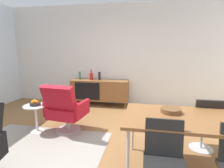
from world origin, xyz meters
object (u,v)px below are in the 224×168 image
vase_cobalt (91,76)px  fruit_bowl (35,103)px  sideboard (100,90)px  wooden_bowl_on_table (171,110)px  dining_table (190,120)px  dining_chair_back_right (205,122)px  side_table_round (36,115)px  dining_chair_front_left (164,162)px  lounge_chair_red (65,108)px  vase_ceramic_small (99,76)px  vase_sculptural_dark (80,76)px

vase_cobalt → fruit_bowl: (-0.53, -1.86, -0.26)m
sideboard → wooden_bowl_on_table: 2.93m
dining_table → dining_chair_back_right: 0.70m
dining_chair_back_right → side_table_round: dining_chair_back_right is taller
vase_cobalt → dining_chair_front_left: vase_cobalt is taller
dining_chair_front_left → fruit_bowl: size_ratio=4.28×
lounge_chair_red → dining_chair_front_left: bearing=-38.9°
dining_chair_back_right → sideboard: bearing=137.2°
wooden_bowl_on_table → dining_chair_front_left: (-0.13, -0.68, -0.30)m
sideboard → lounge_chair_red: size_ratio=1.69×
vase_ceramic_small → lounge_chair_red: (-0.21, -1.77, -0.37)m
wooden_bowl_on_table → fruit_bowl: (-2.36, 0.58, -0.21)m
vase_cobalt → side_table_round: 2.00m
dining_table → vase_sculptural_dark: bearing=133.0°
dining_chair_front_left → vase_ceramic_small: bearing=115.1°
sideboard → dining_chair_back_right: size_ratio=1.87×
vase_ceramic_small → dining_table: 3.14m
dining_chair_front_left → side_table_round: 2.56m
sideboard → dining_table: dining_table is taller
dining_chair_back_right → lounge_chair_red: 2.39m
dining_chair_back_right → dining_chair_front_left: same height
wooden_bowl_on_table → dining_chair_back_right: 0.78m
sideboard → fruit_bowl: size_ratio=8.00×
dining_chair_back_right → wooden_bowl_on_table: bearing=-142.2°
sideboard → side_table_round: sideboard is taller
sideboard → dining_chair_back_right: 2.95m
vase_cobalt → vase_ceramic_small: vase_cobalt is taller
dining_chair_front_left → fruit_bowl: dining_chair_front_left is taller
vase_sculptural_dark → fruit_bowl: 1.89m
side_table_round → wooden_bowl_on_table: bearing=-13.8°
dining_chair_back_right → fruit_bowl: 2.93m
dining_table → dining_chair_front_left: (-0.35, -0.56, -0.23)m
vase_ceramic_small → side_table_round: (-0.76, -1.86, -0.51)m
vase_sculptural_dark → vase_cobalt: bearing=0.0°
dining_table → dining_chair_front_left: 0.70m
lounge_chair_red → dining_chair_back_right: bearing=-5.5°
dining_table → dining_chair_front_left: dining_chair_front_left is taller
sideboard → vase_cobalt: vase_cobalt is taller
vase_sculptural_dark → fruit_bowl: vase_sculptural_dark is taller
side_table_round → dining_chair_front_left: bearing=-29.4°
vase_ceramic_small → side_table_round: bearing=-112.3°
vase_cobalt → side_table_round: (-0.53, -1.86, -0.50)m
dining_table → vase_ceramic_small: bearing=125.3°
wooden_bowl_on_table → lounge_chair_red: bearing=159.6°
vase_sculptural_dark → lounge_chair_red: bearing=-78.3°
vase_ceramic_small → dining_table: vase_ceramic_small is taller
sideboard → wooden_bowl_on_table: size_ratio=6.15×
dining_chair_back_right → vase_sculptural_dark: bearing=143.9°
vase_ceramic_small → dining_table: bearing=-54.7°
sideboard → dining_table: size_ratio=1.00×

